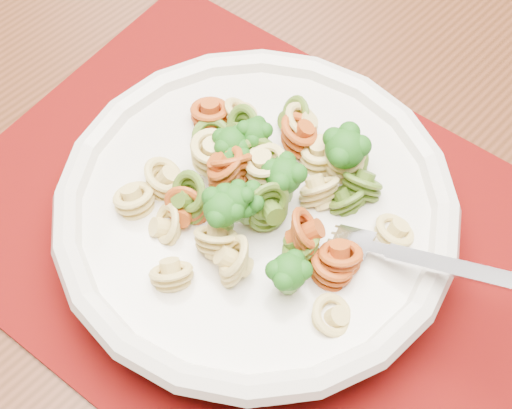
% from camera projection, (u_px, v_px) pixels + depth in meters
% --- Properties ---
extents(dining_table, '(1.65, 1.40, 0.77)m').
position_uv_depth(dining_table, '(344.00, 193.00, 0.66)').
color(dining_table, '#5A2D19').
rests_on(dining_table, ground).
extents(placemat, '(0.49, 0.43, 0.00)m').
position_uv_depth(placemat, '(253.00, 229.00, 0.51)').
color(placemat, '#5C0C03').
rests_on(placemat, dining_table).
extents(pasta_bowl, '(0.27, 0.27, 0.05)m').
position_uv_depth(pasta_bowl, '(256.00, 212.00, 0.48)').
color(pasta_bowl, silver).
rests_on(pasta_bowl, placemat).
extents(pasta_broccoli_heap, '(0.23, 0.23, 0.06)m').
position_uv_depth(pasta_broccoli_heap, '(256.00, 200.00, 0.47)').
color(pasta_broccoli_heap, '#D3BD68').
rests_on(pasta_broccoli_heap, pasta_bowl).
extents(fork, '(0.18, 0.05, 0.08)m').
position_uv_depth(fork, '(352.00, 242.00, 0.46)').
color(fork, silver).
rests_on(fork, pasta_bowl).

